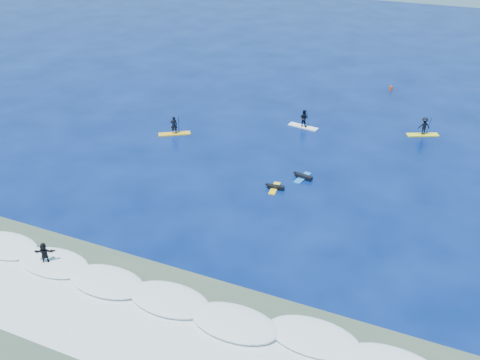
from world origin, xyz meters
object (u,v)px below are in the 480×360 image
at_px(prone_paddler_far, 303,177).
at_px(marker_buoy, 391,88).
at_px(prone_paddler_near, 275,187).
at_px(sup_paddler_center, 304,120).
at_px(sup_paddler_right, 424,127).
at_px(sup_paddler_left, 174,128).
at_px(wave_surfer, 45,254).

bearing_deg(prone_paddler_far, marker_buoy, 3.42).
bearing_deg(prone_paddler_near, prone_paddler_far, -36.90).
distance_m(sup_paddler_center, sup_paddler_right, 10.78).
bearing_deg(prone_paddler_far, prone_paddler_near, 159.41).
distance_m(sup_paddler_left, prone_paddler_near, 13.08).
relative_size(prone_paddler_near, prone_paddler_far, 0.91).
height_order(wave_surfer, marker_buoy, wave_surfer).
relative_size(sup_paddler_left, marker_buoy, 3.77).
xyz_separation_m(sup_paddler_right, prone_paddler_near, (-8.87, -14.46, -0.64)).
height_order(sup_paddler_left, wave_surfer, sup_paddler_left).
distance_m(prone_paddler_far, wave_surfer, 19.61).
bearing_deg(sup_paddler_right, sup_paddler_center, 168.37).
distance_m(sup_paddler_right, prone_paddler_far, 14.21).
bearing_deg(marker_buoy, prone_paddler_near, -99.32).
relative_size(prone_paddler_near, wave_surfer, 0.91).
distance_m(sup_paddler_center, wave_surfer, 27.03).
distance_m(sup_paddler_right, prone_paddler_near, 16.98).
bearing_deg(prone_paddler_near, sup_paddler_right, -37.61).
bearing_deg(wave_surfer, prone_paddler_near, 29.30).
relative_size(sup_paddler_center, sup_paddler_right, 1.02).
relative_size(sup_paddler_right, wave_surfer, 1.38).
bearing_deg(sup_paddler_center, prone_paddler_far, -63.75).
relative_size(prone_paddler_far, wave_surfer, 1.00).
xyz_separation_m(sup_paddler_left, prone_paddler_near, (11.81, -5.60, -0.50)).
xyz_separation_m(sup_paddler_right, marker_buoy, (-4.72, 10.80, -0.45)).
height_order(sup_paddler_center, prone_paddler_far, sup_paddler_center).
relative_size(sup_paddler_right, prone_paddler_far, 1.38).
height_order(prone_paddler_far, wave_surfer, wave_surfer).
xyz_separation_m(sup_paddler_center, prone_paddler_far, (3.01, -9.49, -0.60)).
xyz_separation_m(prone_paddler_far, marker_buoy, (2.73, 22.88, 0.18)).
bearing_deg(sup_paddler_right, prone_paddler_far, -147.21).
relative_size(sup_paddler_left, prone_paddler_near, 1.49).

